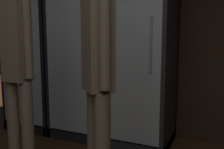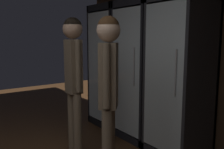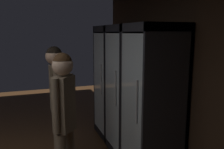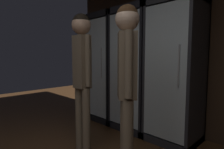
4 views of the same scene
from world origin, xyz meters
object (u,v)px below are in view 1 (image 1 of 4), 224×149
Objects in this scene: cooler_far_left at (40,52)px; shopper_far at (98,57)px; cooler_center at (142,55)px; shopper_near at (16,46)px; cooler_left at (87,53)px.

shopper_far is (1.43, -1.15, 0.07)m from cooler_far_left.
shopper_near is (-0.60, -1.16, 0.12)m from cooler_center.
cooler_center reaches higher than shopper_near.
cooler_far_left is 1.84m from shopper_far.
shopper_far is at bearing -86.18° from cooler_center.
shopper_far is (0.08, -1.15, 0.07)m from cooler_center.
cooler_center is at bearing -0.00° from cooler_far_left.
shopper_near is at bearing -179.14° from shopper_far.
shopper_near is (0.08, -1.16, 0.12)m from cooler_left.
cooler_center is at bearing 93.82° from shopper_far.
cooler_left is 0.68m from cooler_center.
cooler_far_left reaches higher than shopper_far.
cooler_left is 1.17× the size of shopper_near.
cooler_far_left and cooler_left have the same top height.
cooler_far_left is at bearing 180.00° from cooler_center.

